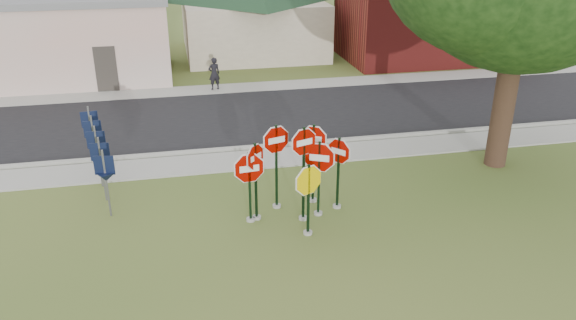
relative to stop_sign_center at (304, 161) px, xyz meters
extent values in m
plane|color=#3F5921|center=(-0.25, -1.17, -1.78)|extent=(120.00, 120.00, 0.00)
cube|color=#97978F|center=(-0.25, 4.33, -1.75)|extent=(60.00, 1.60, 0.06)
cube|color=black|center=(-0.25, 8.83, -1.76)|extent=(60.00, 7.00, 0.04)
cube|color=#97978F|center=(-0.25, 13.13, -1.75)|extent=(60.00, 1.60, 0.06)
cube|color=#97978F|center=(-0.25, 5.33, -1.71)|extent=(60.00, 0.20, 0.14)
cylinder|color=gray|center=(0.00, 0.00, -1.74)|extent=(0.24, 0.24, 0.08)
cube|color=black|center=(0.00, 0.00, -0.41)|extent=(0.07, 0.07, 2.73)
cylinder|color=white|center=(0.00, 0.00, 0.54)|extent=(0.99, 0.37, 1.04)
cylinder|color=#860600|center=(0.00, 0.00, 0.54)|extent=(0.91, 0.35, 0.97)
cube|color=white|center=(0.00, 0.00, 0.54)|extent=(0.46, 0.17, 0.17)
cylinder|color=gray|center=(-0.06, -0.79, -1.74)|extent=(0.24, 0.24, 0.08)
cube|color=black|center=(-0.06, -0.79, -0.77)|extent=(0.07, 0.07, 2.02)
cylinder|color=white|center=(-0.06, -0.79, -0.21)|extent=(1.04, 0.45, 1.12)
cylinder|color=#DBB902|center=(-0.06, -0.79, -0.21)|extent=(0.97, 0.42, 1.04)
cylinder|color=gray|center=(-1.44, 0.22, -1.74)|extent=(0.24, 0.24, 0.08)
cube|color=black|center=(-1.44, 0.22, -0.75)|extent=(0.06, 0.06, 2.06)
cylinder|color=white|center=(-1.44, 0.22, -0.18)|extent=(1.15, 0.14, 1.16)
cylinder|color=#860600|center=(-1.44, 0.22, -0.18)|extent=(1.07, 0.13, 1.07)
cube|color=white|center=(-1.44, 0.22, -0.18)|extent=(0.53, 0.07, 0.18)
cylinder|color=gray|center=(0.48, 0.18, -1.74)|extent=(0.24, 0.24, 0.08)
cube|color=black|center=(0.48, 0.18, -0.67)|extent=(0.08, 0.07, 2.22)
cylinder|color=white|center=(0.48, 0.18, -0.03)|extent=(1.07, 0.52, 1.18)
cylinder|color=#860600|center=(0.48, 0.18, -0.03)|extent=(0.99, 0.49, 1.09)
cube|color=white|center=(0.48, 0.18, -0.03)|extent=(0.49, 0.24, 0.19)
cylinder|color=gray|center=(0.53, 0.99, -1.74)|extent=(0.24, 0.24, 0.08)
cube|color=black|center=(0.53, 0.99, -0.57)|extent=(0.08, 0.07, 2.41)
cylinder|color=white|center=(0.53, 0.99, 0.22)|extent=(0.88, 0.56, 1.03)
cylinder|color=#860600|center=(0.53, 0.99, 0.22)|extent=(0.82, 0.52, 0.95)
cube|color=white|center=(0.53, 0.99, 0.22)|extent=(0.41, 0.26, 0.16)
cylinder|color=gray|center=(-0.58, 0.85, -1.74)|extent=(0.24, 0.24, 0.08)
cube|color=black|center=(-0.58, 0.85, -0.51)|extent=(0.07, 0.07, 2.53)
cylinder|color=white|center=(-0.58, 0.85, 0.32)|extent=(1.05, 0.34, 1.10)
cylinder|color=#860600|center=(-0.58, 0.85, 0.32)|extent=(0.98, 0.32, 1.02)
cube|color=white|center=(-0.58, 0.85, 0.32)|extent=(0.49, 0.16, 0.18)
cylinder|color=gray|center=(1.12, 0.47, -1.74)|extent=(0.24, 0.24, 0.08)
cube|color=black|center=(1.12, 0.47, -0.70)|extent=(0.08, 0.08, 2.17)
cylinder|color=white|center=(1.12, 0.47, -0.02)|extent=(0.65, 0.79, 1.00)
cylinder|color=#860600|center=(1.12, 0.47, -0.02)|extent=(0.60, 0.73, 0.93)
cube|color=white|center=(1.12, 0.47, -0.02)|extent=(0.30, 0.36, 0.16)
cylinder|color=gray|center=(-1.26, 0.30, -1.74)|extent=(0.24, 0.24, 0.08)
cube|color=black|center=(-1.26, 0.30, -0.64)|extent=(0.08, 0.08, 2.27)
cylinder|color=white|center=(-1.26, 0.30, 0.09)|extent=(0.71, 0.71, 0.99)
cylinder|color=#860600|center=(-1.26, 0.30, 0.09)|extent=(0.66, 0.66, 0.91)
cube|color=white|center=(-1.26, 0.30, 0.09)|extent=(0.33, 0.33, 0.16)
cube|color=#59595E|center=(-5.25, 1.33, -0.78)|extent=(0.05, 0.05, 2.00)
cube|color=black|center=(-5.25, 1.33, -0.23)|extent=(0.55, 0.13, 0.55)
cone|color=black|center=(-5.25, 1.33, -0.58)|extent=(0.65, 0.65, 0.25)
cube|color=#59595E|center=(-5.45, 2.33, -0.78)|extent=(0.05, 0.05, 2.00)
cube|color=black|center=(-5.45, 2.33, -0.23)|extent=(0.55, 0.09, 0.55)
cone|color=black|center=(-5.45, 2.33, -0.58)|extent=(0.62, 0.62, 0.25)
cube|color=#59595E|center=(-5.65, 3.33, -0.78)|extent=(0.05, 0.05, 2.00)
cube|color=black|center=(-5.65, 3.33, -0.23)|extent=(0.55, 0.05, 0.55)
cone|color=black|center=(-5.65, 3.33, -0.58)|extent=(0.58, 0.58, 0.25)
cube|color=#59595E|center=(-5.85, 4.33, -0.78)|extent=(0.05, 0.05, 2.00)
cube|color=black|center=(-5.85, 4.33, -0.23)|extent=(0.55, 0.05, 0.55)
cone|color=black|center=(-5.85, 4.33, -0.58)|extent=(0.58, 0.58, 0.25)
cube|color=#59595E|center=(-6.05, 5.33, -0.78)|extent=(0.05, 0.05, 2.00)
cube|color=black|center=(-6.05, 5.33, -0.23)|extent=(0.55, 0.09, 0.55)
cone|color=black|center=(-6.05, 5.33, -0.58)|extent=(0.62, 0.62, 0.25)
cube|color=#BCB7AE|center=(-9.25, 16.83, 0.22)|extent=(12.00, 6.00, 4.00)
cube|color=#332D28|center=(-6.25, 13.85, -0.68)|extent=(1.00, 0.10, 2.20)
cube|color=beige|center=(1.75, 20.83, -0.18)|extent=(8.00, 8.00, 3.20)
cube|color=maroon|center=(11.75, 17.33, 0.47)|extent=(10.00, 6.00, 4.50)
cube|color=white|center=(9.75, 14.38, 0.82)|extent=(2.00, 0.08, 0.90)
cylinder|color=#311D16|center=(7.25, 2.33, 1.03)|extent=(0.70, 0.70, 5.63)
cylinder|color=#311D16|center=(21.75, 24.83, 0.22)|extent=(0.50, 0.50, 4.00)
imported|color=black|center=(-1.26, 13.07, -0.94)|extent=(0.64, 0.51, 1.55)
camera|label=1|loc=(-3.24, -13.26, 5.99)|focal=35.00mm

